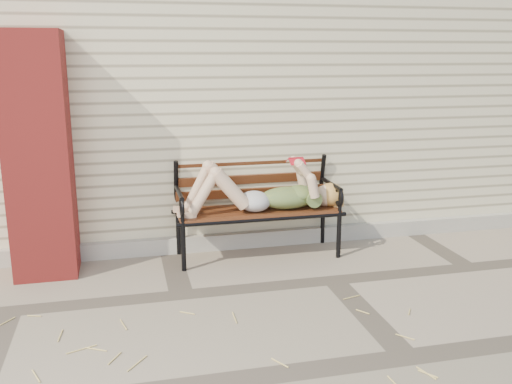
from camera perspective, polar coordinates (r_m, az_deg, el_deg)
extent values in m
plane|color=gray|center=(4.79, 7.78, -8.73)|extent=(80.00, 80.00, 0.00)
cube|color=beige|center=(7.30, -0.43, 11.28)|extent=(8.00, 4.00, 3.00)
cube|color=#A9A398|center=(5.62, 4.26, -4.37)|extent=(8.00, 0.10, 0.15)
cube|color=#B02A27|center=(4.97, -20.88, 3.36)|extent=(0.50, 0.50, 2.00)
cylinder|color=black|center=(4.91, -7.27, -5.47)|extent=(0.04, 0.04, 0.43)
cylinder|color=black|center=(5.31, -7.78, -3.98)|extent=(0.04, 0.04, 0.43)
cylinder|color=black|center=(5.23, 8.28, -4.27)|extent=(0.04, 0.04, 0.43)
cylinder|color=black|center=(5.61, 6.69, -2.96)|extent=(0.04, 0.04, 0.43)
cube|color=#552A16|center=(5.16, 0.19, -1.90)|extent=(1.45, 0.47, 0.03)
cylinder|color=black|center=(4.96, 0.77, -2.77)|extent=(1.52, 0.04, 0.04)
cylinder|color=black|center=(5.36, -0.34, -1.49)|extent=(1.52, 0.04, 0.04)
torus|color=black|center=(5.35, -0.60, 3.90)|extent=(0.26, 0.03, 0.26)
ellipsoid|color=#09383F|center=(5.17, 3.14, -0.58)|extent=(0.51, 0.29, 0.20)
ellipsoid|color=#09383F|center=(5.19, 4.35, -0.15)|extent=(0.25, 0.29, 0.15)
ellipsoid|color=#B2B2B7|center=(5.09, -0.15, -0.93)|extent=(0.29, 0.32, 0.18)
sphere|color=beige|center=(5.28, 7.00, -0.34)|extent=(0.21, 0.21, 0.21)
ellipsoid|color=tan|center=(5.30, 7.49, -0.27)|extent=(0.24, 0.24, 0.22)
cube|color=#A4121E|center=(5.11, 4.01, 3.40)|extent=(0.13, 0.02, 0.02)
cube|color=white|center=(5.08, 4.14, 3.03)|extent=(0.13, 0.08, 0.05)
cube|color=white|center=(5.15, 3.88, 3.19)|extent=(0.13, 0.08, 0.05)
cube|color=#A4121E|center=(5.07, 4.15, 3.07)|extent=(0.14, 0.09, 0.05)
cube|color=#A4121E|center=(5.15, 3.87, 3.24)|extent=(0.14, 0.09, 0.05)
cylinder|color=tan|center=(4.60, -5.89, -9.54)|extent=(0.17, 0.11, 0.01)
cylinder|color=tan|center=(3.69, -7.90, -15.87)|extent=(0.05, 0.13, 0.01)
cylinder|color=tan|center=(4.17, -9.86, -12.26)|extent=(0.05, 0.09, 0.01)
cylinder|color=tan|center=(4.50, 7.89, -10.18)|extent=(0.09, 0.04, 0.01)
cylinder|color=tan|center=(3.97, 6.05, -13.54)|extent=(0.14, 0.05, 0.01)
cylinder|color=tan|center=(3.67, -21.16, -16.92)|extent=(0.11, 0.09, 0.01)
cylinder|color=tan|center=(3.92, 5.18, -13.92)|extent=(0.06, 0.11, 0.01)
cylinder|color=tan|center=(3.81, 1.44, -14.75)|extent=(0.05, 0.11, 0.01)
cylinder|color=tan|center=(4.57, -1.48, -9.63)|extent=(0.02, 0.15, 0.01)
cylinder|color=tan|center=(4.21, -21.15, -12.81)|extent=(0.03, 0.12, 0.01)
cylinder|color=tan|center=(3.69, -11.90, -16.02)|extent=(0.02, 0.13, 0.01)
cylinder|color=tan|center=(4.12, -0.82, -12.40)|extent=(0.09, 0.12, 0.01)
cylinder|color=tan|center=(3.68, 21.82, -16.87)|extent=(0.16, 0.04, 0.01)
cylinder|color=tan|center=(3.85, 18.84, -15.23)|extent=(0.11, 0.05, 0.01)
cylinder|color=tan|center=(3.61, 14.05, -16.94)|extent=(0.09, 0.16, 0.01)
cylinder|color=tan|center=(3.90, -6.17, -14.05)|extent=(0.02, 0.14, 0.01)
cylinder|color=tan|center=(4.55, -21.03, -10.72)|extent=(0.06, 0.16, 0.01)
cylinder|color=tan|center=(3.56, -11.40, -17.26)|extent=(0.07, 0.12, 0.01)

